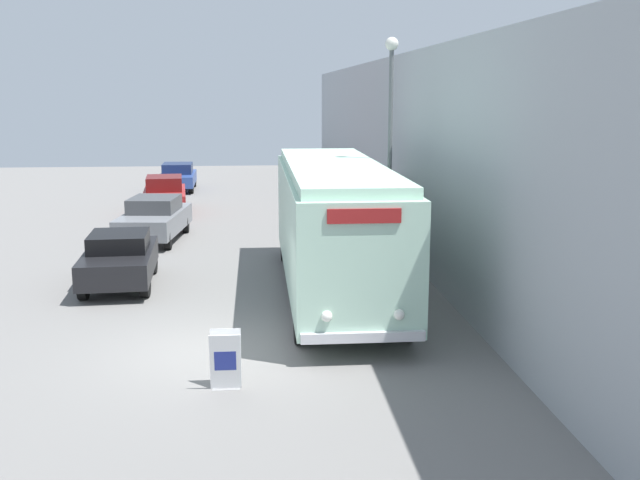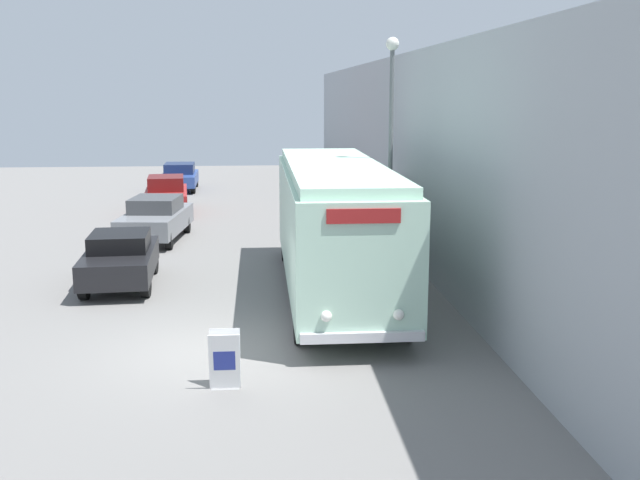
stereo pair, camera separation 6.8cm
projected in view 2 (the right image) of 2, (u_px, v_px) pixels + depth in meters
ground_plane at (209, 352)px, 15.32m from camera, size 80.00×80.00×0.00m
building_wall_right at (407, 153)px, 24.95m from camera, size 0.30×60.00×6.50m
vintage_bus at (334, 222)px, 19.52m from camera, size 2.56×10.91×3.44m
sign_board at (225, 361)px, 13.38m from camera, size 0.55×0.40×1.07m
streetlamp at (391, 127)px, 20.44m from camera, size 0.36×0.36×6.69m
parked_car_near at (120, 258)px, 20.52m from camera, size 2.04×4.14×1.46m
parked_car_mid at (156, 218)px, 26.81m from camera, size 2.34×4.69×1.56m
parked_car_far at (166, 195)px, 32.95m from camera, size 2.22×4.69×1.61m
parked_car_distant at (180, 176)px, 40.63m from camera, size 1.95×4.37×1.45m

